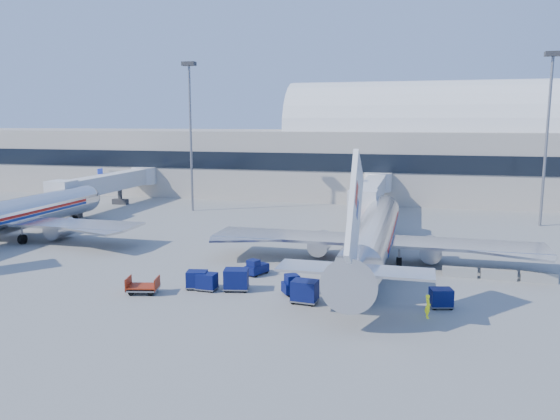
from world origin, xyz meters
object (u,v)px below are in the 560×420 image
(cart_train_a, at_px, (236,279))
(cart_solo_far, at_px, (441,298))
(cart_train_c, at_px, (197,279))
(cart_open_red, at_px, (143,288))
(jetbridge_mid, at_px, (112,182))
(airliner_main, at_px, (373,235))
(barrier_mid, at_px, (499,275))
(cart_solo_near, at_px, (305,291))
(mast_east, at_px, (549,114))
(tug_left, at_px, (256,268))
(jetbridge_near, at_px, (372,191))
(mast_west, at_px, (190,115))
(tug_right, at_px, (356,287))
(barrier_far, at_px, (539,277))
(airliner_mid, at_px, (8,216))
(ramp_worker, at_px, (428,306))
(cart_train_b, at_px, (207,281))
(tug_lead, at_px, (297,285))
(barrier_near, at_px, (460,272))

(cart_train_a, distance_m, cart_solo_far, 16.28)
(cart_train_c, bearing_deg, cart_open_red, -160.42)
(jetbridge_mid, bearing_deg, airliner_main, -30.64)
(barrier_mid, relative_size, cart_train_a, 1.28)
(cart_solo_far, bearing_deg, cart_solo_near, 173.55)
(mast_east, distance_m, cart_solo_far, 41.84)
(tug_left, height_order, cart_solo_near, cart_solo_near)
(jetbridge_near, bearing_deg, mast_west, -178.32)
(mast_west, relative_size, tug_right, 10.12)
(barrier_far, bearing_deg, tug_right, -153.97)
(airliner_mid, xyz_separation_m, ramp_worker, (47.11, -13.82, -2.07))
(mast_east, distance_m, ramp_worker, 44.29)
(tug_right, bearing_deg, airliner_main, 97.64)
(mast_east, bearing_deg, cart_train_b, -131.09)
(tug_lead, bearing_deg, cart_train_a, 150.60)
(airliner_mid, height_order, tug_lead, airliner_mid)
(cart_train_b, xyz_separation_m, cart_train_c, (-0.96, 0.20, 0.04))
(mast_west, distance_m, ramp_worker, 54.52)
(mast_east, height_order, barrier_far, mast_east)
(cart_train_a, bearing_deg, cart_train_c, 174.85)
(tug_lead, bearing_deg, cart_solo_far, -35.46)
(jetbridge_near, height_order, cart_train_c, jetbridge_near)
(ramp_worker, bearing_deg, jetbridge_near, -0.56)
(mast_west, xyz_separation_m, cart_solo_near, (25.96, -38.38, -13.83))
(airliner_mid, bearing_deg, mast_east, 22.35)
(mast_east, bearing_deg, jetbridge_near, 177.93)
(cart_open_red, bearing_deg, mast_west, 95.40)
(cart_open_red, bearing_deg, cart_train_c, 18.04)
(barrier_near, xyz_separation_m, cart_train_a, (-18.18, -8.73, 0.52))
(airliner_main, bearing_deg, airliner_mid, 180.00)
(cart_train_c, relative_size, cart_solo_far, 1.00)
(jetbridge_near, bearing_deg, barrier_mid, -64.56)
(cart_train_a, relative_size, cart_open_red, 0.84)
(mast_west, xyz_separation_m, tug_lead, (24.92, -36.41, -14.03))
(barrier_near, height_order, cart_solo_far, cart_solo_far)
(jetbridge_near, bearing_deg, cart_train_c, -106.31)
(tug_lead, bearing_deg, cart_train_b, 153.98)
(barrier_mid, distance_m, tug_left, 21.59)
(mast_west, bearing_deg, tug_left, -57.80)
(mast_east, relative_size, cart_solo_near, 10.42)
(jetbridge_mid, bearing_deg, jetbridge_near, 0.00)
(airliner_main, xyz_separation_m, barrier_mid, (11.30, -2.51, -2.48))
(airliner_mid, xyz_separation_m, cart_train_b, (29.46, -11.83, -2.15))
(cart_train_b, bearing_deg, mast_east, 51.66)
(barrier_mid, relative_size, ramp_worker, 1.75)
(airliner_mid, bearing_deg, jetbridge_near, 33.59)
(jetbridge_mid, relative_size, tug_left, 10.87)
(airliner_main, relative_size, tug_right, 16.68)
(barrier_mid, xyz_separation_m, barrier_far, (3.30, 0.00, 0.00))
(cart_train_a, distance_m, cart_train_b, 2.45)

